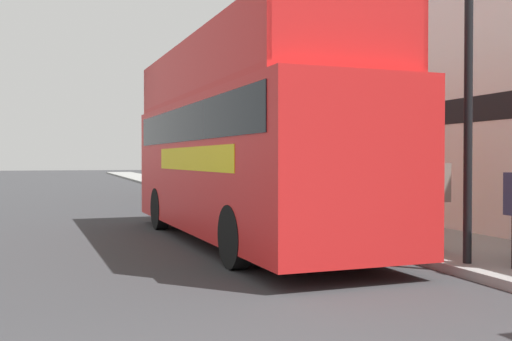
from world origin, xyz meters
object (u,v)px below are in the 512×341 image
(tour_bus, at_px, (242,152))
(pedestrian_third, at_px, (435,190))
(lamp_post_nearest, at_px, (469,43))
(lamp_post_second, at_px, (281,93))
(parked_car_ahead_of_bus, at_px, (196,192))

(tour_bus, bearing_deg, pedestrian_third, -53.68)
(lamp_post_nearest, relative_size, lamp_post_second, 0.94)
(tour_bus, distance_m, lamp_post_nearest, 5.13)
(parked_car_ahead_of_bus, relative_size, pedestrian_third, 2.33)
(tour_bus, bearing_deg, lamp_post_second, 57.94)
(parked_car_ahead_of_bus, bearing_deg, pedestrian_third, -79.04)
(tour_bus, height_order, lamp_post_second, lamp_post_second)
(tour_bus, xyz_separation_m, pedestrian_third, (2.53, -3.13, -0.68))
(tour_bus, distance_m, parked_car_ahead_of_bus, 7.82)
(parked_car_ahead_of_bus, distance_m, lamp_post_second, 4.71)
(tour_bus, distance_m, pedestrian_third, 4.08)
(pedestrian_third, xyz_separation_m, lamp_post_nearest, (-0.25, -1.17, 2.30))
(parked_car_ahead_of_bus, xyz_separation_m, pedestrian_third, (1.78, -10.81, 0.57))
(lamp_post_nearest, bearing_deg, lamp_post_second, 87.89)
(lamp_post_second, bearing_deg, lamp_post_nearest, -92.11)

